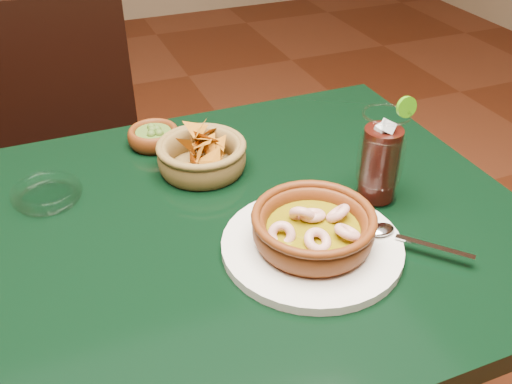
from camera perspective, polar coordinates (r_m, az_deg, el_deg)
name	(u,v)px	position (r m, az deg, el deg)	size (l,w,h in m)	color
dining_table	(176,279)	(1.00, -7.97, -8.63)	(1.20, 0.80, 0.75)	black
dining_chair	(69,163)	(1.65, -18.24, 2.75)	(0.48, 0.48, 0.93)	black
shrimp_plate	(313,233)	(0.88, 5.75, -4.09)	(0.35, 0.28, 0.08)	silver
chip_basket	(202,156)	(1.08, -5.43, 3.65)	(0.20, 0.20, 0.11)	olive
guacamole_ramekin	(154,136)	(1.18, -10.19, 5.53)	(0.12, 0.12, 0.04)	#51220B
cola_drink	(380,158)	(0.99, 12.34, 3.35)	(0.16, 0.16, 0.19)	white
glass_ashtray	(47,194)	(1.06, -20.20, -0.15)	(0.13, 0.13, 0.03)	white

